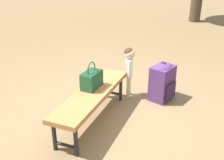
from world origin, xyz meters
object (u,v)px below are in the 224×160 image
handbag (92,79)px  backpack_large (162,81)px  child_standing (129,65)px  park_bench (92,96)px

handbag → backpack_large: 1.19m
handbag → backpack_large: bearing=-37.2°
child_standing → backpack_large: size_ratio=1.30×
park_bench → child_standing: size_ratio=2.01×
park_bench → handbag: 0.22m
child_standing → park_bench: bearing=170.8°
park_bench → backpack_large: (1.03, -0.64, -0.08)m
park_bench → backpack_large: 1.22m
handbag → child_standing: 0.81m
park_bench → child_standing: 0.91m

